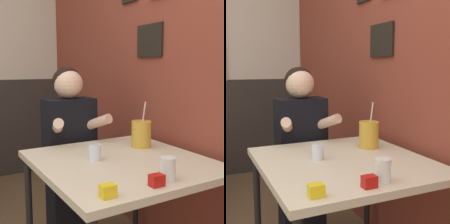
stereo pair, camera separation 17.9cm
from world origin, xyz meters
TOP-DOWN VIEW (x-y plane):
  - brick_wall_right at (1.16, 1.33)m, footprint 0.08×4.67m
  - main_table at (0.64, 0.44)m, footprint 0.87×0.93m
  - person_seated at (0.60, 1.06)m, footprint 0.42×0.40m
  - cocktail_pitcher at (0.89, 0.60)m, footprint 0.12×0.12m
  - glass_near_pitcher at (0.52, 0.50)m, footprint 0.06×0.06m
  - glass_center at (0.66, 0.08)m, footprint 0.07×0.07m
  - condiment_ketchup at (0.57, 0.04)m, footprint 0.06×0.04m
  - condiment_mustard at (0.34, 0.05)m, footprint 0.06×0.04m

SIDE VIEW (x-z plane):
  - person_seated at x=0.60m, z-range 0.03..1.27m
  - main_table at x=0.64m, z-range 0.31..1.05m
  - condiment_ketchup at x=0.57m, z-range 0.75..0.80m
  - condiment_mustard at x=0.34m, z-range 0.75..0.80m
  - glass_near_pitcher at x=0.52m, z-range 0.75..0.83m
  - glass_center at x=0.66m, z-range 0.75..0.85m
  - cocktail_pitcher at x=0.89m, z-range 0.69..0.97m
  - brick_wall_right at x=1.16m, z-range 0.00..2.70m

